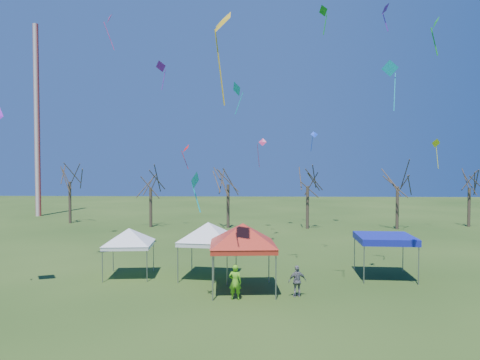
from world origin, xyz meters
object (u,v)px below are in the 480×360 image
object	(u,v)px
tree_4	(398,171)
tree_1	(150,173)
tree_0	(69,167)
person_grey	(297,281)
radio_mast	(37,121)
tree_2	(228,169)
tent_white_west	(129,231)
tent_white_mid	(208,226)
tent_blue	(385,239)
tree_3	(308,171)
person_green	(235,282)
tree_5	(470,174)
tent_red	(243,228)

from	to	relation	value
tree_4	tree_1	bearing A→B (deg)	178.58
tree_0	person_grey	xyz separation A→B (m)	(23.54, -26.78, -5.69)
radio_mast	tree_0	distance (m)	11.45
tree_0	tree_2	distance (m)	18.72
radio_mast	tent_white_west	distance (m)	37.71
tree_4	tent_white_mid	distance (m)	26.69
tree_2	tent_blue	bearing A→B (deg)	-61.82
tree_0	tent_white_mid	xyz separation A→B (m)	(18.60, -23.22, -3.40)
tree_3	tent_blue	size ratio (longest dim) A/B	2.36
tree_2	tree_4	xyz separation A→B (m)	(17.72, -0.38, -0.23)
tent_white_mid	person_green	distance (m)	5.01
tree_0	person_grey	size ratio (longest dim) A/B	5.28
tree_1	person_grey	size ratio (longest dim) A/B	4.72
person_grey	radio_mast	bearing A→B (deg)	-60.44
tent_white_west	tree_5	bearing A→B (deg)	35.39
tree_1	tree_3	bearing A→B (deg)	-2.06
tree_4	tree_5	xyz separation A→B (m)	(8.37, 2.06, -0.33)
radio_mast	tree_2	world-z (taller)	radio_mast
radio_mast	tree_3	world-z (taller)	radio_mast
tent_white_mid	person_green	world-z (taller)	tent_white_mid
person_grey	tent_white_west	bearing A→B (deg)	-33.48
tree_3	tent_white_west	size ratio (longest dim) A/B	2.08
tree_0	tent_blue	distance (m)	37.22
tent_white_mid	tree_2	bearing A→B (deg)	90.34
tree_1	tree_2	bearing A→B (deg)	-1.85
radio_mast	tree_3	distance (m)	36.04
tent_red	tent_blue	bearing A→B (deg)	20.17
tree_3	person_grey	bearing A→B (deg)	-98.12
tree_3	person_green	bearing A→B (deg)	-105.10
tree_2	tent_white_west	size ratio (longest dim) A/B	2.15
tree_2	person_green	xyz separation A→B (m)	(1.92, -24.34, -5.41)
tree_3	person_green	xyz separation A→B (m)	(-6.48, -24.00, -5.20)
radio_mast	person_grey	world-z (taller)	radio_mast
person_green	tent_blue	bearing A→B (deg)	-146.27
tree_2	tree_5	distance (m)	26.15
tree_1	tent_white_west	bearing A→B (deg)	-79.62
tree_0	tent_white_mid	bearing A→B (deg)	-51.30
tent_white_west	tent_red	distance (m)	7.47
tree_5	tent_white_west	xyz separation A→B (m)	(-30.75, -21.84, -3.02)
tree_3	tent_red	bearing A→B (deg)	-105.23
tree_5	person_grey	bearing A→B (deg)	-129.55
tree_5	tent_red	size ratio (longest dim) A/B	1.58
tree_0	tent_blue	xyz separation A→B (m)	(29.10, -22.83, -4.17)
tree_5	tent_white_west	size ratio (longest dim) A/B	1.96
tree_0	tent_white_mid	distance (m)	29.94
tent_white_mid	tent_blue	bearing A→B (deg)	2.12
tree_1	tent_red	size ratio (longest dim) A/B	1.59
radio_mast	tree_5	world-z (taller)	radio_mast
tree_1	tent_white_mid	xyz separation A→B (m)	(8.52, -20.48, -2.71)
tent_blue	person_grey	size ratio (longest dim) A/B	2.10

